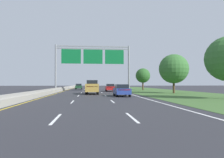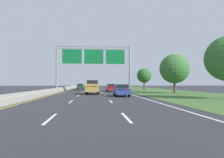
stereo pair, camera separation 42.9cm
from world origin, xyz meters
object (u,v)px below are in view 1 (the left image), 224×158
at_px(car_darkgreen_left_lane_sedan, 79,86).
at_px(roadside_tree_mid, 174,69).
at_px(overhead_sign_gantry, 93,59).
at_px(car_blue_right_lane_sedan, 122,90).
at_px(roadside_tree_far, 143,76).
at_px(car_red_right_lane_sedan, 110,87).
at_px(pickup_truck_gold, 92,87).

relative_size(car_darkgreen_left_lane_sedan, roadside_tree_mid, 0.66).
xyz_separation_m(overhead_sign_gantry, car_blue_right_lane_sedan, (3.56, -14.67, -5.85)).
height_order(overhead_sign_gantry, roadside_tree_far, overhead_sign_gantry).
bearing_deg(car_red_right_lane_sedan, roadside_tree_mid, -133.34).
bearing_deg(roadside_tree_far, roadside_tree_mid, -86.61).
xyz_separation_m(car_blue_right_lane_sedan, car_red_right_lane_sedan, (0.05, 16.35, 0.00)).
height_order(car_darkgreen_left_lane_sedan, roadside_tree_mid, roadside_tree_mid).
distance_m(overhead_sign_gantry, car_red_right_lane_sedan, 7.07).
bearing_deg(overhead_sign_gantry, roadside_tree_far, 35.21).
distance_m(car_darkgreen_left_lane_sedan, roadside_tree_far, 18.73).
xyz_separation_m(overhead_sign_gantry, roadside_tree_mid, (13.60, -7.81, -2.50)).
relative_size(roadside_tree_mid, roadside_tree_far, 1.22).
xyz_separation_m(overhead_sign_gantry, car_red_right_lane_sedan, (3.61, 1.68, -5.85)).
xyz_separation_m(car_red_right_lane_sedan, roadside_tree_mid, (9.99, -9.49, 3.34)).
bearing_deg(roadside_tree_far, car_darkgreen_left_lane_sedan, 152.35).
bearing_deg(overhead_sign_gantry, pickup_truck_gold, -91.58).
distance_m(car_red_right_lane_sedan, roadside_tree_mid, 14.18).
xyz_separation_m(car_blue_right_lane_sedan, roadside_tree_mid, (10.04, 6.86, 3.34)).
relative_size(overhead_sign_gantry, roadside_tree_far, 2.76).
bearing_deg(car_red_right_lane_sedan, overhead_sign_gantry, 115.22).
bearing_deg(roadside_tree_far, car_red_right_lane_sedan, -141.29).
relative_size(car_red_right_lane_sedan, roadside_tree_mid, 0.66).
bearing_deg(roadside_tree_mid, car_red_right_lane_sedan, 136.46).
bearing_deg(overhead_sign_gantry, car_blue_right_lane_sedan, -76.37).
relative_size(overhead_sign_gantry, pickup_truck_gold, 2.77).
height_order(overhead_sign_gantry, car_darkgreen_left_lane_sedan, overhead_sign_gantry).
height_order(car_darkgreen_left_lane_sedan, roadside_tree_far, roadside_tree_far).
height_order(car_blue_right_lane_sedan, roadside_tree_far, roadside_tree_far).
bearing_deg(pickup_truck_gold, car_darkgreen_left_lane_sedan, 8.67).
distance_m(car_blue_right_lane_sedan, car_red_right_lane_sedan, 16.35).
xyz_separation_m(pickup_truck_gold, roadside_tree_far, (12.85, 17.56, 2.55)).
bearing_deg(pickup_truck_gold, roadside_tree_mid, -85.52).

